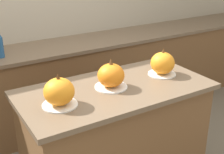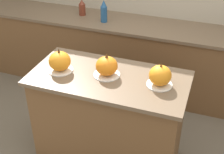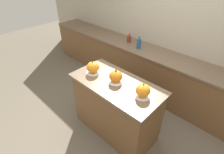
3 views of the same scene
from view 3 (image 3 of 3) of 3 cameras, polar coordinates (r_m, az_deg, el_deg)
ground_plane at (r=3.04m, az=1.14°, el=-16.25°), size 12.00×12.00×0.00m
wall_back at (r=3.46m, az=20.01°, el=13.74°), size 8.00×0.06×2.50m
kitchen_island at (r=2.70m, az=1.26°, el=-9.89°), size 1.33×0.67×0.93m
back_counter at (r=3.53m, az=15.11°, el=0.43°), size 6.00×0.60×0.90m
pumpkin_cake_left at (r=2.58m, az=-6.25°, el=3.08°), size 0.22×0.22×0.21m
pumpkin_cake_center at (r=2.37m, az=1.25°, el=0.14°), size 0.22×0.22×0.21m
pumpkin_cake_right at (r=2.16m, az=10.06°, el=-4.43°), size 0.21×0.21×0.21m
bottle_tall at (r=3.43m, az=8.79°, el=11.15°), size 0.08×0.08×0.26m
bottle_short at (r=3.71m, az=5.62°, el=12.65°), size 0.08×0.08×0.20m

